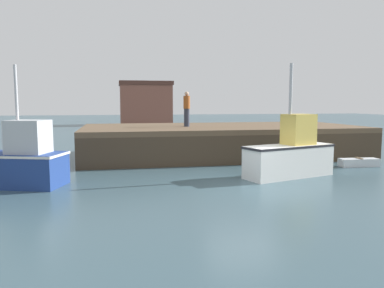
% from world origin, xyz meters
% --- Properties ---
extents(ground, '(120.00, 160.00, 0.10)m').
position_xyz_m(ground, '(0.00, 0.00, -0.05)').
color(ground, '#38515B').
extents(pier, '(14.72, 6.78, 1.62)m').
position_xyz_m(pier, '(1.32, 7.09, 1.33)').
color(pier, brown).
rests_on(pier, ground).
extents(fishing_boat_near_left, '(3.30, 2.36, 4.14)m').
position_xyz_m(fishing_boat_near_left, '(-7.54, 1.54, 0.88)').
color(fishing_boat_near_left, navy).
rests_on(fishing_boat_near_left, ground).
extents(fishing_boat_near_right, '(3.91, 2.22, 4.35)m').
position_xyz_m(fishing_boat_near_right, '(2.33, 1.25, 0.87)').
color(fishing_boat_near_right, silver).
rests_on(fishing_boat_near_right, ground).
extents(rowboat, '(1.80, 0.67, 0.40)m').
position_xyz_m(rowboat, '(6.44, 2.80, 0.18)').
color(rowboat, silver).
rests_on(rowboat, ground).
extents(dockworker, '(0.34, 0.34, 1.83)m').
position_xyz_m(dockworker, '(-0.62, 7.33, 2.54)').
color(dockworker, '#2D3342').
rests_on(dockworker, pier).
extents(warehouse, '(6.82, 5.35, 5.64)m').
position_xyz_m(warehouse, '(-0.41, 38.04, 2.84)').
color(warehouse, brown).
rests_on(warehouse, ground).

